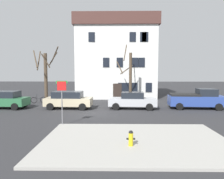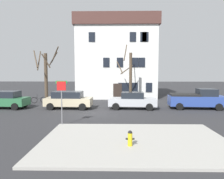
% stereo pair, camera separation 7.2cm
% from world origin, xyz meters
% --- Properties ---
extents(ground_plane, '(120.00, 120.00, 0.00)m').
position_xyz_m(ground_plane, '(0.00, 0.00, 0.00)').
color(ground_plane, '#2D2D30').
extents(sidewalk_slab, '(9.61, 6.68, 0.12)m').
position_xyz_m(sidewalk_slab, '(3.13, -7.73, 0.06)').
color(sidewalk_slab, '#A8A59E').
rests_on(sidewalk_slab, ground_plane).
extents(building_main, '(11.20, 7.80, 11.14)m').
position_xyz_m(building_main, '(2.16, 12.78, 5.65)').
color(building_main, white).
rests_on(building_main, ground_plane).
extents(tree_bare_near, '(3.29, 3.28, 6.56)m').
position_xyz_m(tree_bare_near, '(-6.20, 6.89, 3.38)').
color(tree_bare_near, '#4C3D2D').
rests_on(tree_bare_near, ground_plane).
extents(tree_bare_mid, '(1.96, 2.77, 6.76)m').
position_xyz_m(tree_bare_mid, '(3.68, 6.07, 3.10)').
color(tree_bare_mid, '#4C3D2D').
rests_on(tree_bare_mid, ground_plane).
extents(car_green_wagon, '(4.40, 2.35, 1.71)m').
position_xyz_m(car_green_wagon, '(-8.79, 2.31, 0.89)').
color(car_green_wagon, '#2D6B42').
rests_on(car_green_wagon, ground_plane).
extents(car_beige_wagon, '(4.60, 2.27, 1.70)m').
position_xyz_m(car_beige_wagon, '(-2.54, 2.29, 0.89)').
color(car_beige_wagon, '#C6B793').
rests_on(car_beige_wagon, ground_plane).
extents(car_silver_sedan, '(4.74, 2.28, 1.64)m').
position_xyz_m(car_silver_sedan, '(3.74, 2.29, 0.82)').
color(car_silver_sedan, '#B7BABF').
rests_on(car_silver_sedan, ground_plane).
extents(pickup_truck_blue, '(5.39, 2.46, 1.97)m').
position_xyz_m(pickup_truck_blue, '(10.06, 2.47, 0.95)').
color(pickup_truck_blue, '#2D4799').
rests_on(pickup_truck_blue, ground_plane).
extents(fire_hydrant, '(0.42, 0.22, 0.74)m').
position_xyz_m(fire_hydrant, '(2.81, -8.68, 0.50)').
color(fire_hydrant, gold).
rests_on(fire_hydrant, sidewalk_slab).
extents(street_sign_pole, '(0.76, 0.07, 3.03)m').
position_xyz_m(street_sign_pole, '(-1.48, -4.49, 2.11)').
color(street_sign_pole, slate).
rests_on(street_sign_pole, ground_plane).
extents(bicycle_leaning, '(1.73, 0.35, 1.03)m').
position_xyz_m(bicycle_leaning, '(-6.81, 5.98, 0.37)').
color(bicycle_leaning, black).
rests_on(bicycle_leaning, ground_plane).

